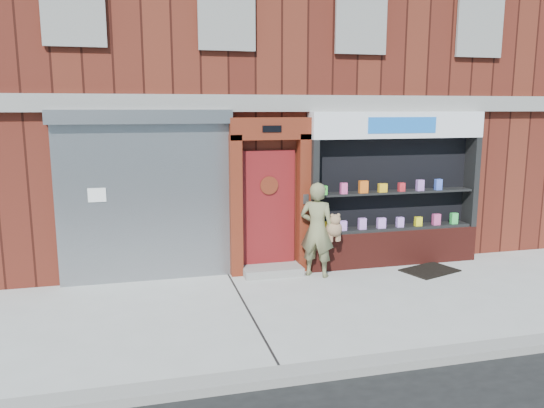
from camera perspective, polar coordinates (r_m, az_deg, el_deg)
name	(u,v)px	position (r m, az deg, el deg)	size (l,w,h in m)	color
ground	(344,303)	(8.70, 7.72, -10.46)	(80.00, 80.00, 0.00)	#9E9E99
curb	(410,360)	(6.89, 14.66, -15.93)	(60.00, 0.30, 0.12)	gray
building	(259,71)	(13.90, -1.40, 14.14)	(12.00, 8.16, 8.00)	#4A1810
shutter_bay	(145,186)	(9.55, -13.54, 1.89)	(3.10, 0.30, 3.04)	gray
red_door_bay	(270,196)	(9.81, -0.22, 0.84)	(1.52, 0.58, 2.90)	#5F1F10
pharmacy_bay	(394,196)	(10.66, 12.99, 0.87)	(3.50, 0.41, 3.00)	#531913
woman	(318,230)	(9.72, 4.99, -2.75)	(0.83, 0.71, 1.75)	#6C6D47
doormat	(430,270)	(10.63, 16.60, -6.86)	(0.99, 0.69, 0.02)	black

